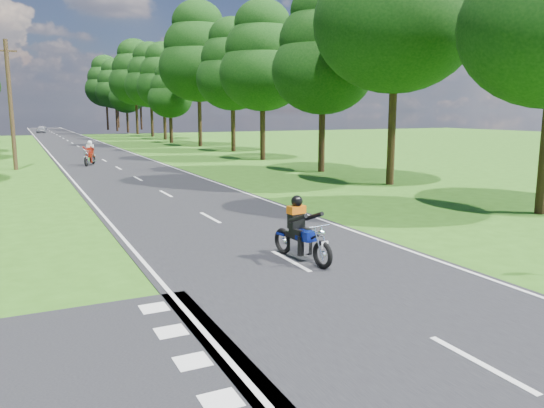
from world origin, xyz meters
TOP-DOWN VIEW (x-y plane):
  - ground at (0.00, 0.00)m, footprint 160.00×160.00m
  - main_road at (0.00, 50.00)m, footprint 7.00×140.00m
  - road_markings at (-0.14, 48.13)m, footprint 7.40×140.00m
  - treeline at (1.43, 60.06)m, footprint 40.00×115.35m
  - telegraph_pole at (-6.00, 28.00)m, footprint 1.20×0.26m
  - rider_near_blue at (0.27, 1.91)m, footprint 0.92×2.01m
  - rider_far_red at (-1.42, 28.75)m, footprint 1.39×2.11m
  - distant_car at (-1.69, 89.33)m, footprint 2.06×3.79m

SIDE VIEW (x-z plane):
  - ground at x=0.00m, z-range 0.00..0.00m
  - main_road at x=0.00m, z-range 0.00..0.02m
  - road_markings at x=-0.14m, z-range 0.02..0.03m
  - distant_car at x=-1.69m, z-range 0.02..1.24m
  - rider_near_blue at x=0.27m, z-range 0.02..1.64m
  - rider_far_red at x=-1.42m, z-range 0.02..1.69m
  - telegraph_pole at x=-6.00m, z-range 0.07..8.07m
  - treeline at x=1.43m, z-range 0.86..15.65m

